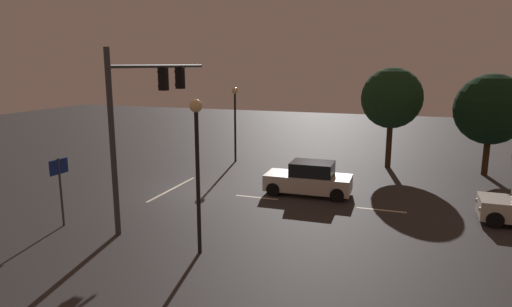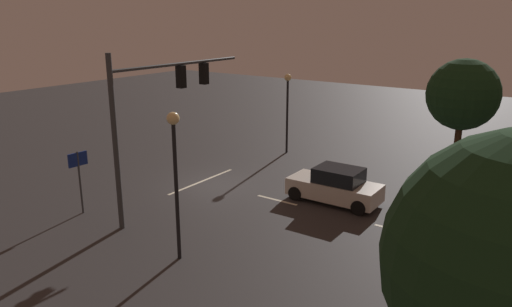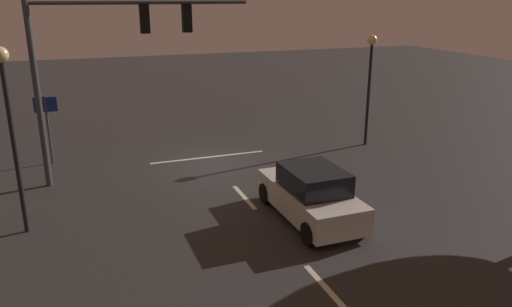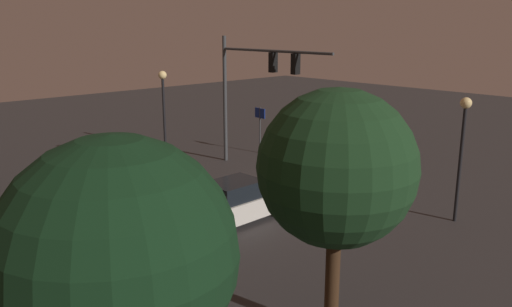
% 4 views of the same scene
% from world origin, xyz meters
% --- Properties ---
extents(ground_plane, '(80.00, 80.00, 0.00)m').
position_xyz_m(ground_plane, '(0.00, 0.00, 0.00)').
color(ground_plane, '#2D2B2B').
extents(traffic_signal_assembly, '(7.81, 0.47, 7.13)m').
position_xyz_m(traffic_signal_assembly, '(3.94, 0.44, 4.95)').
color(traffic_signal_assembly, '#383A3D').
rests_on(traffic_signal_assembly, ground_plane).
extents(lane_dash_far, '(0.16, 2.20, 0.01)m').
position_xyz_m(lane_dash_far, '(0.00, 4.00, 0.00)').
color(lane_dash_far, beige).
rests_on(lane_dash_far, ground_plane).
extents(lane_dash_mid, '(0.16, 2.20, 0.01)m').
position_xyz_m(lane_dash_mid, '(0.00, 10.00, 0.00)').
color(lane_dash_mid, beige).
rests_on(lane_dash_mid, ground_plane).
extents(stop_bar, '(5.00, 0.16, 0.01)m').
position_xyz_m(stop_bar, '(0.00, -0.75, 0.00)').
color(stop_bar, beige).
rests_on(stop_bar, ground_plane).
extents(car_approaching, '(1.95, 4.39, 1.70)m').
position_xyz_m(car_approaching, '(-1.38, 6.34, 0.80)').
color(car_approaching, silver).
rests_on(car_approaching, ground_plane).
extents(street_lamp_left_kerb, '(0.44, 0.44, 5.03)m').
position_xyz_m(street_lamp_left_kerb, '(-7.43, -0.07, 3.52)').
color(street_lamp_left_kerb, black).
rests_on(street_lamp_left_kerb, ground_plane).
extents(street_lamp_right_kerb, '(0.44, 0.44, 5.39)m').
position_xyz_m(street_lamp_right_kerb, '(6.88, 4.23, 3.74)').
color(street_lamp_right_kerb, black).
rests_on(street_lamp_right_kerb, ground_plane).
extents(route_sign, '(0.90, 0.12, 2.84)m').
position_xyz_m(route_sign, '(6.28, -2.25, 2.04)').
color(route_sign, '#383A3D').
rests_on(route_sign, ground_plane).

